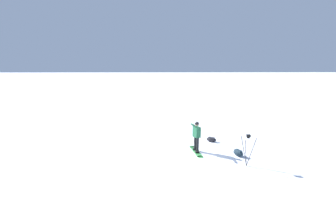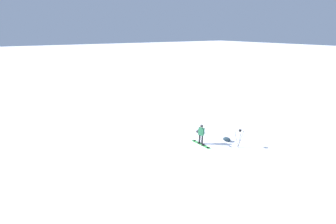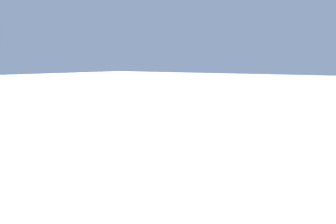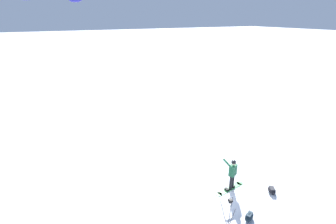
{
  "view_description": "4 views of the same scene",
  "coord_description": "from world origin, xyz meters",
  "px_view_note": "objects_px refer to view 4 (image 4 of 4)",
  "views": [
    {
      "loc": [
        11.16,
        -1.74,
        4.49
      ],
      "look_at": [
        0.79,
        -1.36,
        2.41
      ],
      "focal_mm": 24.76,
      "sensor_mm": 36.0,
      "label": 1
    },
    {
      "loc": [
        10.61,
        -9.69,
        8.13
      ],
      "look_at": [
        2.01,
        -4.34,
        4.33
      ],
      "focal_mm": 22.98,
      "sensor_mm": 36.0,
      "label": 2
    },
    {
      "loc": [
        8.1,
        -0.76,
        5.79
      ],
      "look_at": [
        2.21,
        -4.82,
        4.65
      ],
      "focal_mm": 33.26,
      "sensor_mm": 36.0,
      "label": 3
    },
    {
      "loc": [
        7.45,
        8.47,
        8.15
      ],
      "look_at": [
        1.42,
        -2.9,
        3.41
      ],
      "focal_mm": 28.2,
      "sensor_mm": 36.0,
      "label": 4
    }
  ],
  "objects_px": {
    "gear_bag_large": "(249,216)",
    "camera_tripod": "(229,208)",
    "gear_bag_small": "(272,190)",
    "snowboarder": "(233,172)",
    "snowboard": "(230,188)"
  },
  "relations": [
    {
      "from": "snowboarder",
      "to": "gear_bag_small",
      "type": "distance_m",
      "value": 2.11
    },
    {
      "from": "snowboard",
      "to": "gear_bag_small",
      "type": "height_order",
      "value": "gear_bag_small"
    },
    {
      "from": "gear_bag_large",
      "to": "camera_tripod",
      "type": "height_order",
      "value": "camera_tripod"
    },
    {
      "from": "snowboarder",
      "to": "snowboard",
      "type": "distance_m",
      "value": 0.96
    },
    {
      "from": "snowboard",
      "to": "camera_tripod",
      "type": "distance_m",
      "value": 2.92
    },
    {
      "from": "snowboard",
      "to": "camera_tripod",
      "type": "xyz_separation_m",
      "value": [
        1.84,
        2.02,
        1.02
      ]
    },
    {
      "from": "snowboarder",
      "to": "camera_tripod",
      "type": "distance_m",
      "value": 2.77
    },
    {
      "from": "camera_tripod",
      "to": "gear_bag_small",
      "type": "height_order",
      "value": "camera_tripod"
    },
    {
      "from": "snowboard",
      "to": "camera_tripod",
      "type": "relative_size",
      "value": 1.22
    },
    {
      "from": "gear_bag_large",
      "to": "camera_tripod",
      "type": "relative_size",
      "value": 0.46
    },
    {
      "from": "snowboarder",
      "to": "camera_tripod",
      "type": "bearing_deg",
      "value": 46.48
    },
    {
      "from": "camera_tripod",
      "to": "snowboard",
      "type": "bearing_deg",
      "value": -132.24
    },
    {
      "from": "gear_bag_large",
      "to": "camera_tripod",
      "type": "bearing_deg",
      "value": -0.58
    },
    {
      "from": "snowboarder",
      "to": "snowboard",
      "type": "bearing_deg",
      "value": -10.88
    },
    {
      "from": "camera_tripod",
      "to": "gear_bag_small",
      "type": "distance_m",
      "value": 3.67
    }
  ]
}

